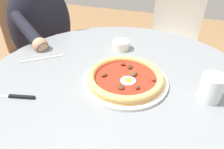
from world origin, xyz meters
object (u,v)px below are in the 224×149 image
(diner_person, at_px, (48,56))
(steak_knife, at_px, (13,96))
(dining_table, at_px, (119,112))
(fork_utensil, at_px, (42,58))
(cafe_chair_spare_near, at_px, (171,37))
(ramekin_capers, at_px, (121,45))
(cafe_chair_diner, at_px, (38,43))
(water_glass, at_px, (211,90))
(pizza_on_plate, at_px, (126,78))

(diner_person, bearing_deg, steak_knife, -153.06)
(dining_table, relative_size, fork_utensil, 6.81)
(steak_knife, xyz_separation_m, cafe_chair_spare_near, (1.13, -0.43, -0.22))
(ramekin_capers, bearing_deg, cafe_chair_diner, 70.62)
(dining_table, xyz_separation_m, steak_knife, (-0.20, 0.30, 0.16))
(steak_knife, relative_size, diner_person, 0.18)
(water_glass, xyz_separation_m, fork_utensil, (0.05, 0.65, -0.04))
(dining_table, bearing_deg, diner_person, 56.91)
(pizza_on_plate, xyz_separation_m, cafe_chair_diner, (0.47, 0.74, -0.20))
(dining_table, distance_m, fork_utensil, 0.39)
(diner_person, relative_size, cafe_chair_diner, 1.29)
(steak_knife, relative_size, cafe_chair_spare_near, 0.25)
(dining_table, bearing_deg, fork_utensil, 82.82)
(fork_utensil, relative_size, cafe_chair_diner, 0.17)
(dining_table, bearing_deg, water_glass, -90.82)
(pizza_on_plate, relative_size, steak_knife, 1.46)
(pizza_on_plate, height_order, diner_person, diner_person)
(cafe_chair_spare_near, bearing_deg, steak_knife, 159.21)
(water_glass, height_order, fork_utensil, water_glass)
(pizza_on_plate, relative_size, ramekin_capers, 3.93)
(pizza_on_plate, height_order, cafe_chair_diner, cafe_chair_diner)
(pizza_on_plate, bearing_deg, ramekin_capers, 20.33)
(dining_table, height_order, water_glass, water_glass)
(steak_knife, relative_size, ramekin_capers, 2.68)
(dining_table, relative_size, pizza_on_plate, 3.43)
(fork_utensil, height_order, diner_person, diner_person)
(fork_utensil, relative_size, cafe_chair_spare_near, 0.18)
(water_glass, relative_size, steak_knife, 0.42)
(cafe_chair_diner, distance_m, cafe_chair_spare_near, 0.97)
(water_glass, bearing_deg, ramekin_capers, 56.14)
(cafe_chair_diner, bearing_deg, water_glass, -115.01)
(dining_table, xyz_separation_m, ramekin_capers, (0.24, 0.07, 0.18))
(pizza_on_plate, relative_size, diner_person, 0.26)
(pizza_on_plate, bearing_deg, diner_person, 57.96)
(steak_knife, height_order, cafe_chair_spare_near, cafe_chair_spare_near)
(steak_knife, xyz_separation_m, cafe_chair_diner, (0.67, 0.42, -0.19))
(diner_person, bearing_deg, cafe_chair_diner, 56.09)
(pizza_on_plate, xyz_separation_m, ramekin_capers, (0.24, 0.09, 0.00))
(dining_table, xyz_separation_m, water_glass, (-0.00, -0.30, 0.19))
(fork_utensil, bearing_deg, dining_table, -97.18)
(steak_knife, xyz_separation_m, diner_person, (0.59, 0.30, -0.22))
(water_glass, xyz_separation_m, diner_person, (0.39, 0.90, -0.26))
(water_glass, bearing_deg, cafe_chair_diner, 64.99)
(steak_knife, xyz_separation_m, ramekin_capers, (0.44, -0.23, 0.02))
(pizza_on_plate, distance_m, steak_knife, 0.38)
(ramekin_capers, bearing_deg, dining_table, -164.53)
(dining_table, bearing_deg, steak_knife, 123.20)
(diner_person, bearing_deg, ramekin_capers, -105.68)
(dining_table, height_order, ramekin_capers, ramekin_capers)
(ramekin_capers, height_order, fork_utensil, ramekin_capers)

